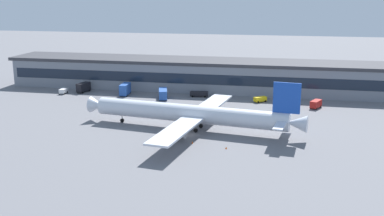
{
  "coord_description": "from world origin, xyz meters",
  "views": [
    {
      "loc": [
        24.55,
        -112.08,
        36.26
      ],
      "look_at": [
        -0.8,
        9.51,
        5.0
      ],
      "focal_mm": 42.84,
      "sensor_mm": 36.0,
      "label": 1
    }
  ],
  "objects_px": {
    "follow_me_car": "(260,99)",
    "airliner": "(192,114)",
    "stair_truck": "(83,87)",
    "catering_truck": "(125,89)",
    "traffic_cone_0": "(192,142)",
    "fuel_truck": "(163,94)",
    "traffic_cone_1": "(226,148)",
    "crew_van": "(316,104)",
    "baggage_tug": "(63,91)",
    "belt_loader": "(199,94)"
  },
  "relations": [
    {
      "from": "follow_me_car",
      "to": "airliner",
      "type": "bearing_deg",
      "value": -113.86
    },
    {
      "from": "airliner",
      "to": "stair_truck",
      "type": "xyz_separation_m",
      "value": [
        -50.0,
        39.15,
        -2.45
      ]
    },
    {
      "from": "catering_truck",
      "to": "traffic_cone_0",
      "type": "height_order",
      "value": "catering_truck"
    },
    {
      "from": "fuel_truck",
      "to": "traffic_cone_1",
      "type": "height_order",
      "value": "fuel_truck"
    },
    {
      "from": "traffic_cone_0",
      "to": "traffic_cone_1",
      "type": "distance_m",
      "value": 9.12
    },
    {
      "from": "crew_van",
      "to": "airliner",
      "type": "bearing_deg",
      "value": -137.23
    },
    {
      "from": "airliner",
      "to": "baggage_tug",
      "type": "height_order",
      "value": "airliner"
    },
    {
      "from": "airliner",
      "to": "baggage_tug",
      "type": "relative_size",
      "value": 16.86
    },
    {
      "from": "catering_truck",
      "to": "follow_me_car",
      "type": "relative_size",
      "value": 1.61
    },
    {
      "from": "crew_van",
      "to": "follow_me_car",
      "type": "bearing_deg",
      "value": 165.92
    },
    {
      "from": "stair_truck",
      "to": "baggage_tug",
      "type": "xyz_separation_m",
      "value": [
        -6.13,
        -4.07,
        -0.89
      ]
    },
    {
      "from": "traffic_cone_0",
      "to": "baggage_tug",
      "type": "bearing_deg",
      "value": 141.41
    },
    {
      "from": "belt_loader",
      "to": "catering_truck",
      "type": "bearing_deg",
      "value": -174.74
    },
    {
      "from": "crew_van",
      "to": "belt_loader",
      "type": "bearing_deg",
      "value": 168.19
    },
    {
      "from": "fuel_truck",
      "to": "belt_loader",
      "type": "relative_size",
      "value": 1.35
    },
    {
      "from": "crew_van",
      "to": "fuel_truck",
      "type": "distance_m",
      "value": 52.22
    },
    {
      "from": "traffic_cone_1",
      "to": "baggage_tug",
      "type": "bearing_deg",
      "value": 143.87
    },
    {
      "from": "baggage_tug",
      "to": "traffic_cone_1",
      "type": "relative_size",
      "value": 6.48
    },
    {
      "from": "fuel_truck",
      "to": "traffic_cone_0",
      "type": "xyz_separation_m",
      "value": [
        20.18,
        -46.28,
        -1.59
      ]
    },
    {
      "from": "fuel_truck",
      "to": "belt_loader",
      "type": "height_order",
      "value": "fuel_truck"
    },
    {
      "from": "belt_loader",
      "to": "catering_truck",
      "type": "height_order",
      "value": "catering_truck"
    },
    {
      "from": "airliner",
      "to": "traffic_cone_1",
      "type": "distance_m",
      "value": 18.48
    },
    {
      "from": "baggage_tug",
      "to": "traffic_cone_0",
      "type": "height_order",
      "value": "baggage_tug"
    },
    {
      "from": "crew_van",
      "to": "follow_me_car",
      "type": "distance_m",
      "value": 18.85
    },
    {
      "from": "fuel_truck",
      "to": "catering_truck",
      "type": "relative_size",
      "value": 1.2
    },
    {
      "from": "baggage_tug",
      "to": "follow_me_car",
      "type": "relative_size",
      "value": 0.8
    },
    {
      "from": "traffic_cone_1",
      "to": "airliner",
      "type": "bearing_deg",
      "value": 128.52
    },
    {
      "from": "airliner",
      "to": "belt_loader",
      "type": "height_order",
      "value": "airliner"
    },
    {
      "from": "crew_van",
      "to": "stair_truck",
      "type": "distance_m",
      "value": 84.71
    },
    {
      "from": "baggage_tug",
      "to": "traffic_cone_0",
      "type": "xyz_separation_m",
      "value": [
        58.56,
        -46.73,
        -0.79
      ]
    },
    {
      "from": "catering_truck",
      "to": "traffic_cone_1",
      "type": "bearing_deg",
      "value": -49.62
    },
    {
      "from": "fuel_truck",
      "to": "catering_truck",
      "type": "bearing_deg",
      "value": 168.22
    },
    {
      "from": "traffic_cone_0",
      "to": "traffic_cone_1",
      "type": "bearing_deg",
      "value": -15.52
    },
    {
      "from": "fuel_truck",
      "to": "belt_loader",
      "type": "xyz_separation_m",
      "value": [
        11.72,
        5.64,
        -0.73
      ]
    },
    {
      "from": "baggage_tug",
      "to": "stair_truck",
      "type": "bearing_deg",
      "value": 33.58
    },
    {
      "from": "crew_van",
      "to": "fuel_truck",
      "type": "height_order",
      "value": "fuel_truck"
    },
    {
      "from": "airliner",
      "to": "traffic_cone_1",
      "type": "xyz_separation_m",
      "value": [
        11.22,
        -14.09,
        -4.14
      ]
    },
    {
      "from": "belt_loader",
      "to": "traffic_cone_1",
      "type": "relative_size",
      "value": 11.52
    },
    {
      "from": "stair_truck",
      "to": "traffic_cone_1",
      "type": "xyz_separation_m",
      "value": [
        61.22,
        -53.24,
        -1.69
      ]
    },
    {
      "from": "fuel_truck",
      "to": "traffic_cone_1",
      "type": "distance_m",
      "value": 56.71
    },
    {
      "from": "belt_loader",
      "to": "airliner",
      "type": "bearing_deg",
      "value": -81.47
    },
    {
      "from": "catering_truck",
      "to": "traffic_cone_0",
      "type": "xyz_separation_m",
      "value": [
        35.34,
        -49.44,
        -2.0
      ]
    },
    {
      "from": "fuel_truck",
      "to": "stair_truck",
      "type": "height_order",
      "value": "stair_truck"
    },
    {
      "from": "baggage_tug",
      "to": "crew_van",
      "type": "bearing_deg",
      "value": -2.07
    },
    {
      "from": "crew_van",
      "to": "stair_truck",
      "type": "height_order",
      "value": "stair_truck"
    },
    {
      "from": "fuel_truck",
      "to": "crew_van",
      "type": "bearing_deg",
      "value": -3.09
    },
    {
      "from": "airliner",
      "to": "traffic_cone_0",
      "type": "distance_m",
      "value": 12.6
    },
    {
      "from": "traffic_cone_0",
      "to": "fuel_truck",
      "type": "bearing_deg",
      "value": 113.56
    },
    {
      "from": "follow_me_car",
      "to": "traffic_cone_0",
      "type": "height_order",
      "value": "follow_me_car"
    },
    {
      "from": "catering_truck",
      "to": "traffic_cone_0",
      "type": "relative_size",
      "value": 12.7
    }
  ]
}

